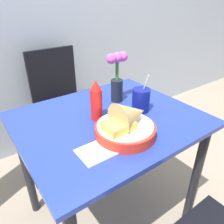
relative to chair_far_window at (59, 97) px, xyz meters
The scene contains 8 objects.
ground_plane 0.98m from the chair_far_window, 94.10° to the right, with size 12.00×12.00×0.00m, color gray.
dining_table 0.82m from the chair_far_window, 94.10° to the right, with size 0.91×0.77×0.76m.
chair_far_window is the anchor object (origin of this frame).
food_basket 1.03m from the chair_far_window, 94.63° to the right, with size 0.27×0.27×0.17m.
ketchup_bottle 0.86m from the chair_far_window, 98.36° to the right, with size 0.06×0.06×0.21m.
drink_cup 0.90m from the chair_far_window, 81.62° to the right, with size 0.09×0.09×0.21m.
flower_vase 0.77m from the chair_far_window, 82.07° to the right, with size 0.13×0.07×0.29m.
napkin 1.07m from the chair_far_window, 104.09° to the right, with size 0.15×0.12×0.01m.
Camera 1 is at (-0.56, -0.80, 1.32)m, focal length 35.00 mm.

